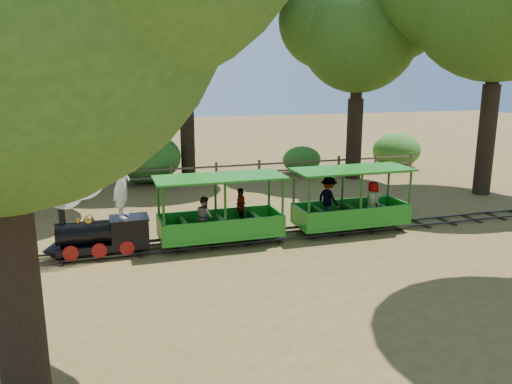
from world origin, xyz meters
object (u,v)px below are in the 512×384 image
object	(u,v)px
locomotive	(92,191)
carriage_rear	(348,205)
carriage_front	(221,218)
fence	(238,170)

from	to	relation	value
locomotive	carriage_rear	distance (m)	7.53
carriage_rear	locomotive	bearing A→B (deg)	179.80
carriage_front	fence	distance (m)	8.43
locomotive	carriage_front	size ratio (longest dim) A/B	0.87
carriage_front	fence	world-z (taller)	carriage_front
locomotive	carriage_rear	xyz separation A→B (m)	(7.47, -0.03, -0.95)
carriage_front	fence	xyz separation A→B (m)	(2.68, 7.99, -0.20)
locomotive	fence	world-z (taller)	locomotive
carriage_rear	fence	size ratio (longest dim) A/B	0.20
locomotive	fence	size ratio (longest dim) A/B	0.18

